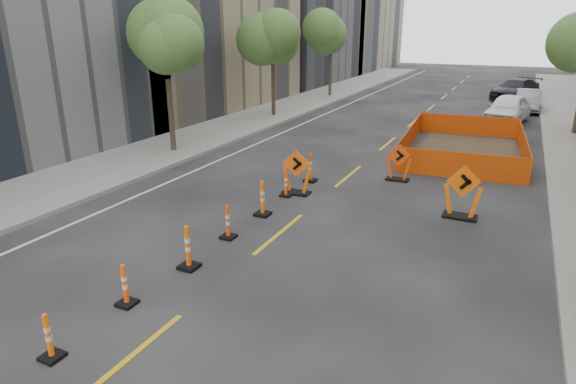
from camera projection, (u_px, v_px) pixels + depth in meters
The scene contains 20 objects.
ground_plane at pixel (195, 304), 10.09m from camera, with size 140.00×140.00×0.00m, color black.
sidewalk_left at pixel (190, 141), 23.96m from camera, with size 4.00×90.00×0.15m, color gray.
bld_left_d at pixel (284, 9), 48.11m from camera, with size 12.00×16.00×14.00m, color #4C4C51.
tree_l_b at pixel (166, 50), 20.54m from camera, with size 2.80×2.80×5.95m.
tree_l_c at pixel (273, 43), 29.07m from camera, with size 2.80×2.80×5.95m.
tree_l_d at pixel (331, 38), 37.59m from camera, with size 2.80×2.80×5.95m.
channelizer_1 at pixel (48, 336), 8.30m from camera, with size 0.36×0.36×0.91m, color #EB5F09, non-canonical shape.
channelizer_2 at pixel (125, 285), 9.91m from camera, with size 0.37×0.37×0.95m, color #FF4B0A, non-canonical shape.
channelizer_3 at pixel (188, 247), 11.40m from camera, with size 0.44×0.44×1.12m, color #DF5809, non-canonical shape.
channelizer_4 at pixel (228, 222), 13.05m from camera, with size 0.38×0.38×0.97m, color #E54309, non-canonical shape.
channelizer_5 at pixel (262, 198), 14.60m from camera, with size 0.44×0.44×1.12m, color #E35D09, non-canonical shape.
channelizer_6 at pixel (286, 183), 16.28m from camera, with size 0.36×0.36×0.92m, color #FF450A, non-canonical shape.
channelizer_7 at pixel (311, 167), 17.80m from camera, with size 0.43×0.43×1.09m, color #E74809, non-canonical shape.
chevron_sign_left at pixel (297, 172), 16.44m from camera, with size 1.04×0.62×1.56m, color #E45309, non-canonical shape.
chevron_sign_center at pixel (399, 162), 17.88m from camera, with size 0.93×0.56×1.40m, color #DA3E09, non-canonical shape.
chevron_sign_right at pixel (463, 192), 14.33m from camera, with size 1.11×0.67×1.67m, color #F8600A, non-canonical shape.
safety_fence at pixel (464, 142), 21.78m from camera, with size 4.85×8.26×1.03m, color #FF530D, non-canonical shape.
parked_car_near at pixel (508, 109), 28.41m from camera, with size 1.98×4.93×1.68m, color white.
parked_car_mid at pixel (528, 100), 32.46m from camera, with size 1.50×4.30×1.42m, color #95969A.
parked_car_far at pixel (516, 89), 37.45m from camera, with size 2.20×5.41×1.57m, color black.
Camera 1 is at (5.54, -7.06, 5.54)m, focal length 30.00 mm.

